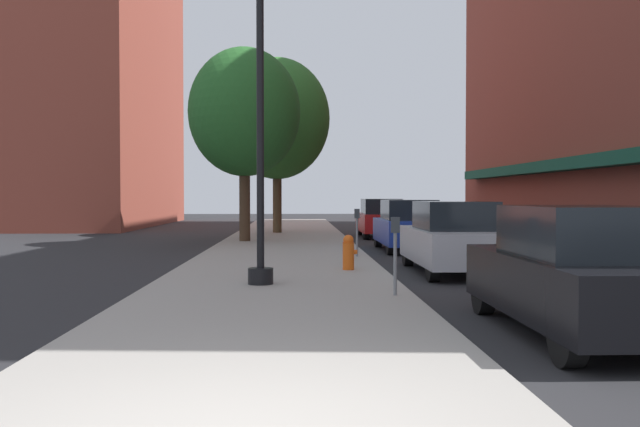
# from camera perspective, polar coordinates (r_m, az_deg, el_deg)

# --- Properties ---
(ground_plane) EXTENTS (90.00, 90.00, 0.00)m
(ground_plane) POSITION_cam_1_polar(r_m,az_deg,el_deg) (22.87, 7.14, -3.00)
(ground_plane) COLOR #232326
(sidewalk_slab) EXTENTS (4.80, 50.00, 0.12)m
(sidewalk_slab) POSITION_cam_1_polar(r_m,az_deg,el_deg) (23.58, -2.90, -2.71)
(sidewalk_slab) COLOR gray
(sidewalk_slab) RESTS_ON ground
(building_far_background) EXTENTS (6.80, 18.00, 16.53)m
(building_far_background) POSITION_cam_1_polar(r_m,az_deg,el_deg) (43.54, -17.35, 9.95)
(building_far_background) COLOR brown
(building_far_background) RESTS_ON ground
(lamppost) EXTENTS (0.48, 0.48, 5.90)m
(lamppost) POSITION_cam_1_polar(r_m,az_deg,el_deg) (12.91, -5.04, 7.78)
(lamppost) COLOR black
(lamppost) RESTS_ON sidewalk_slab
(fire_hydrant) EXTENTS (0.33, 0.26, 0.79)m
(fire_hydrant) POSITION_cam_1_polar(r_m,az_deg,el_deg) (15.35, 2.41, -3.25)
(fire_hydrant) COLOR #E05614
(fire_hydrant) RESTS_ON sidewalk_slab
(parking_meter_near) EXTENTS (0.14, 0.09, 1.31)m
(parking_meter_near) POSITION_cam_1_polar(r_m,az_deg,el_deg) (18.70, 3.13, -1.08)
(parking_meter_near) COLOR slate
(parking_meter_near) RESTS_ON sidewalk_slab
(parking_meter_far) EXTENTS (0.14, 0.09, 1.31)m
(parking_meter_far) POSITION_cam_1_polar(r_m,az_deg,el_deg) (11.44, 6.33, -2.72)
(parking_meter_far) COLOR slate
(parking_meter_far) RESTS_ON sidewalk_slab
(tree_near) EXTENTS (4.12, 4.12, 7.13)m
(tree_near) POSITION_cam_1_polar(r_m,az_deg,el_deg) (25.41, -6.36, 8.42)
(tree_near) COLOR #422D1E
(tree_near) RESTS_ON sidewalk_slab
(tree_mid) EXTENTS (4.79, 4.79, 7.94)m
(tree_mid) POSITION_cam_1_polar(r_m,az_deg,el_deg) (31.18, -3.62, 7.94)
(tree_mid) COLOR #4C3823
(tree_mid) RESTS_ON sidewalk_slab
(car_black) EXTENTS (1.80, 4.30, 1.66)m
(car_black) POSITION_cam_1_polar(r_m,az_deg,el_deg) (9.26, 20.97, -4.67)
(car_black) COLOR black
(car_black) RESTS_ON ground
(car_silver) EXTENTS (1.80, 4.30, 1.66)m
(car_silver) POSITION_cam_1_polar(r_m,az_deg,el_deg) (15.94, 11.11, -2.06)
(car_silver) COLOR black
(car_silver) RESTS_ON ground
(car_blue) EXTENTS (1.80, 4.30, 1.66)m
(car_blue) POSITION_cam_1_polar(r_m,az_deg,el_deg) (22.21, 7.40, -1.05)
(car_blue) COLOR black
(car_blue) RESTS_ON ground
(car_red) EXTENTS (1.80, 4.30, 1.66)m
(car_red) POSITION_cam_1_polar(r_m,az_deg,el_deg) (29.36, 5.12, -0.43)
(car_red) COLOR black
(car_red) RESTS_ON ground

